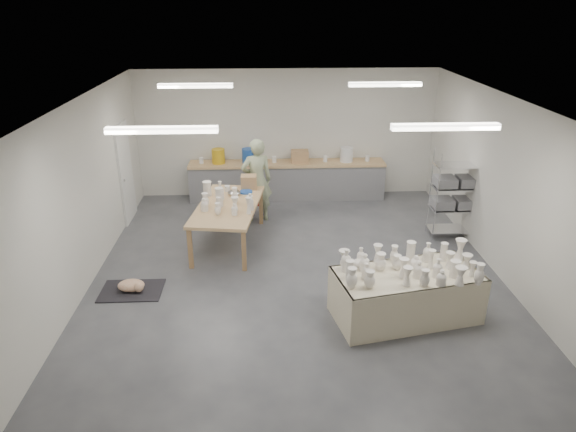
{
  "coord_description": "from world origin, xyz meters",
  "views": [
    {
      "loc": [
        -0.52,
        -7.89,
        4.46
      ],
      "look_at": [
        -0.15,
        0.11,
        1.05
      ],
      "focal_mm": 32.0,
      "sensor_mm": 36.0,
      "label": 1
    }
  ],
  "objects_px": {
    "potter": "(257,180)",
    "red_stool": "(257,203)",
    "work_table": "(229,203)",
    "drying_table": "(406,292)"
  },
  "relations": [
    {
      "from": "work_table",
      "to": "red_stool",
      "type": "relative_size",
      "value": 6.25
    },
    {
      "from": "red_stool",
      "to": "potter",
      "type": "bearing_deg",
      "value": -90.0
    },
    {
      "from": "work_table",
      "to": "red_stool",
      "type": "distance_m",
      "value": 1.55
    },
    {
      "from": "work_table",
      "to": "drying_table",
      "type": "bearing_deg",
      "value": -36.26
    },
    {
      "from": "potter",
      "to": "red_stool",
      "type": "bearing_deg",
      "value": -102.6
    },
    {
      "from": "drying_table",
      "to": "work_table",
      "type": "xyz_separation_m",
      "value": [
        -2.77,
        2.71,
        0.41
      ]
    },
    {
      "from": "drying_table",
      "to": "red_stool",
      "type": "distance_m",
      "value": 4.65
    },
    {
      "from": "work_table",
      "to": "red_stool",
      "type": "height_order",
      "value": "work_table"
    },
    {
      "from": "drying_table",
      "to": "potter",
      "type": "relative_size",
      "value": 1.26
    },
    {
      "from": "red_stool",
      "to": "work_table",
      "type": "bearing_deg",
      "value": -111.06
    }
  ]
}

